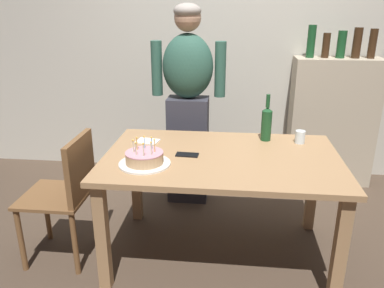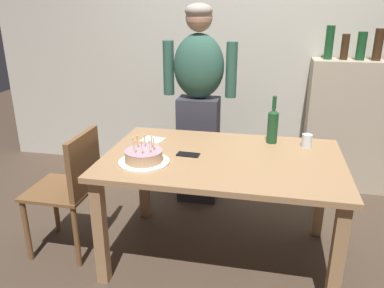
# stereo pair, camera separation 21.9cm
# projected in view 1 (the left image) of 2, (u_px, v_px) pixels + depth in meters

# --- Properties ---
(ground_plane) EXTENTS (10.00, 10.00, 0.00)m
(ground_plane) POSITION_uv_depth(u_px,v_px,m) (219.00, 253.00, 2.70)
(ground_plane) COLOR #47382B
(back_wall) EXTENTS (5.20, 0.10, 2.60)m
(back_wall) POSITION_uv_depth(u_px,v_px,m) (229.00, 43.00, 3.70)
(back_wall) COLOR beige
(back_wall) RESTS_ON ground_plane
(dining_table) EXTENTS (1.50, 0.96, 0.74)m
(dining_table) POSITION_uv_depth(u_px,v_px,m) (221.00, 169.00, 2.48)
(dining_table) COLOR #A37A51
(dining_table) RESTS_ON ground_plane
(birthday_cake) EXTENTS (0.31, 0.31, 0.16)m
(birthday_cake) POSITION_uv_depth(u_px,v_px,m) (144.00, 159.00, 2.30)
(birthday_cake) COLOR white
(birthday_cake) RESTS_ON dining_table
(water_glass_near) EXTENTS (0.07, 0.07, 0.09)m
(water_glass_near) POSITION_uv_depth(u_px,v_px,m) (300.00, 137.00, 2.65)
(water_glass_near) COLOR silver
(water_glass_near) RESTS_ON dining_table
(wine_bottle) EXTENTS (0.07, 0.07, 0.33)m
(wine_bottle) POSITION_uv_depth(u_px,v_px,m) (267.00, 123.00, 2.68)
(wine_bottle) COLOR #194723
(wine_bottle) RESTS_ON dining_table
(cell_phone) EXTENTS (0.15, 0.08, 0.01)m
(cell_phone) POSITION_uv_depth(u_px,v_px,m) (187.00, 155.00, 2.45)
(cell_phone) COLOR black
(cell_phone) RESTS_ON dining_table
(napkin_stack) EXTENTS (0.17, 0.14, 0.01)m
(napkin_stack) POSITION_uv_depth(u_px,v_px,m) (148.00, 141.00, 2.69)
(napkin_stack) COLOR white
(napkin_stack) RESTS_ON dining_table
(person_man_bearded) EXTENTS (0.61, 0.27, 1.66)m
(person_man_bearded) POSITION_uv_depth(u_px,v_px,m) (188.00, 103.00, 3.18)
(person_man_bearded) COLOR #33333D
(person_man_bearded) RESTS_ON ground_plane
(dining_chair) EXTENTS (0.42, 0.42, 0.87)m
(dining_chair) POSITION_uv_depth(u_px,v_px,m) (68.00, 189.00, 2.50)
(dining_chair) COLOR brown
(dining_chair) RESTS_ON ground_plane
(shelf_cabinet) EXTENTS (0.78, 0.30, 1.48)m
(shelf_cabinet) POSITION_uv_depth(u_px,v_px,m) (332.00, 120.00, 3.63)
(shelf_cabinet) COLOR tan
(shelf_cabinet) RESTS_ON ground_plane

